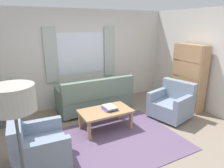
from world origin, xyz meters
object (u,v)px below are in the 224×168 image
book_stack_on_table (110,108)px  bookshelf (188,80)px  coffee_table (106,113)px  standing_lamp (15,110)px  couch (95,97)px  armchair_right (172,104)px  armchair_left (37,147)px

book_stack_on_table → bookshelf: (2.35, 0.01, 0.31)m
coffee_table → standing_lamp: (-1.74, -1.69, 1.09)m
couch → standing_lamp: 3.50m
armchair_right → standing_lamp: 3.88m
armchair_left → bookshelf: 4.02m
bookshelf → couch: bearing=66.1°
coffee_table → book_stack_on_table: 0.14m
book_stack_on_table → bookshelf: bearing=0.1°
armchair_left → book_stack_on_table: size_ratio=2.64×
coffee_table → armchair_right: bearing=-8.1°
armchair_right → bookshelf: 0.92m
book_stack_on_table → coffee_table: bearing=-177.3°
couch → coffee_table: (-0.20, -1.01, 0.01)m
couch → book_stack_on_table: 1.02m
couch → bookshelf: 2.50m
armchair_right → coffee_table: 1.70m
armchair_right → book_stack_on_table: size_ratio=3.03×
standing_lamp → couch: bearing=54.2°
armchair_right → bookshelf: size_ratio=0.59×
coffee_table → armchair_left: bearing=-158.3°
standing_lamp → coffee_table: bearing=44.1°
armchair_right → book_stack_on_table: armchair_right is taller
armchair_left → bookshelf: size_ratio=0.51×
coffee_table → standing_lamp: bearing=-135.9°
coffee_table → bookshelf: (2.45, 0.01, 0.40)m
armchair_right → book_stack_on_table: 1.60m
book_stack_on_table → bookshelf: size_ratio=0.20×
armchair_left → bookshelf: (3.95, 0.61, 0.43)m
book_stack_on_table → couch: bearing=84.2°
coffee_table → bookshelf: size_ratio=0.64×
couch → coffee_table: size_ratio=1.73×
book_stack_on_table → armchair_left: bearing=-159.4°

